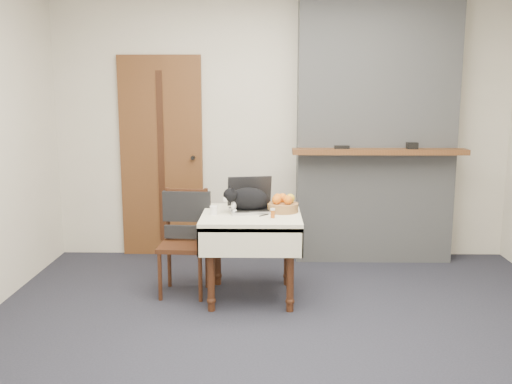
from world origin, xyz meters
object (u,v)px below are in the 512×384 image
pill_bottle (273,213)px  chair (185,227)px  door (162,157)px  laptop (251,202)px  side_table (251,227)px  cat (250,200)px  cream_jar (214,210)px  fruit_basket (283,205)px

pill_bottle → chair: (-0.72, 0.32, -0.19)m
door → laptop: 1.47m
door → side_table: bearing=-52.9°
cat → cream_jar: size_ratio=6.97×
cat → cream_jar: (-0.28, -0.11, -0.06)m
door → pill_bottle: size_ratio=26.91×
door → chair: door is taller
side_table → laptop: size_ratio=1.89×
chair → laptop: bearing=-0.9°
cat → fruit_basket: 0.27m
cat → cream_jar: bearing=179.2°
door → cream_jar: door is taller
side_table → cream_jar: size_ratio=11.45×
fruit_basket → laptop: bearing=168.6°
laptop → cat: (-0.01, -0.05, 0.03)m
laptop → cat: laptop is taller
door → chair: (0.38, -1.07, -0.45)m
door → cream_jar: bearing=-63.7°
side_table → laptop: (-0.00, 0.11, 0.18)m
cream_jar → chair: (-0.25, 0.21, -0.18)m
laptop → cream_jar: laptop is taller
fruit_basket → chair: 0.83m
cat → laptop: bearing=55.0°
side_table → laptop: 0.21m
laptop → chair: laptop is taller
cream_jar → fruit_basket: (0.55, 0.11, 0.02)m
laptop → chair: size_ratio=0.48×
door → fruit_basket: bearing=-44.7°
door → fruit_basket: (1.18, -1.17, -0.24)m
laptop → fruit_basket: (0.25, -0.05, -0.01)m
door → chair: size_ratio=2.32×
cat → fruit_basket: (0.27, 0.00, -0.04)m
cat → chair: size_ratio=0.55×
cream_jar → pill_bottle: bearing=-13.6°
cat → chair: (-0.54, 0.10, -0.25)m
side_table → cat: size_ratio=1.64×
cat → chair: bearing=147.5°
laptop → cat: 0.06m
door → side_table: size_ratio=2.56×
door → laptop: bearing=-50.4°
side_table → cat: bearing=105.5°
pill_bottle → fruit_basket: (0.08, 0.22, 0.02)m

